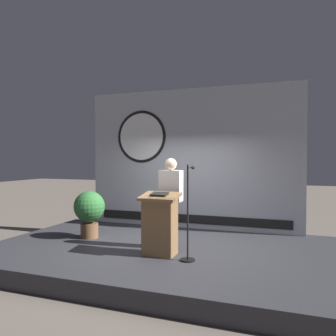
{
  "coord_description": "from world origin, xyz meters",
  "views": [
    {
      "loc": [
        2.25,
        -5.79,
        1.95
      ],
      "look_at": [
        0.16,
        -0.09,
        1.77
      ],
      "focal_mm": 36.11,
      "sensor_mm": 36.0,
      "label": 1
    }
  ],
  "objects_px": {
    "microphone_stand": "(188,227)",
    "potted_plant": "(89,210)",
    "speaker_person": "(171,202)",
    "podium": "(160,224)"
  },
  "relations": [
    {
      "from": "microphone_stand",
      "to": "speaker_person",
      "type": "bearing_deg",
      "value": 130.86
    },
    {
      "from": "podium",
      "to": "microphone_stand",
      "type": "relative_size",
      "value": 0.69
    },
    {
      "from": "podium",
      "to": "speaker_person",
      "type": "relative_size",
      "value": 0.65
    },
    {
      "from": "microphone_stand",
      "to": "potted_plant",
      "type": "relative_size",
      "value": 1.6
    },
    {
      "from": "microphone_stand",
      "to": "podium",
      "type": "bearing_deg",
      "value": 168.5
    },
    {
      "from": "speaker_person",
      "to": "microphone_stand",
      "type": "xyz_separation_m",
      "value": [
        0.51,
        -0.59,
        -0.3
      ]
    },
    {
      "from": "podium",
      "to": "potted_plant",
      "type": "relative_size",
      "value": 1.11
    },
    {
      "from": "microphone_stand",
      "to": "potted_plant",
      "type": "distance_m",
      "value": 2.48
    },
    {
      "from": "speaker_person",
      "to": "potted_plant",
      "type": "distance_m",
      "value": 1.87
    },
    {
      "from": "speaker_person",
      "to": "potted_plant",
      "type": "height_order",
      "value": "speaker_person"
    }
  ]
}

